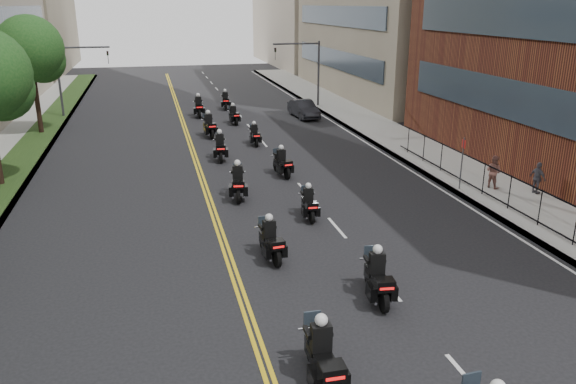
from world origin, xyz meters
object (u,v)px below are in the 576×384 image
at_px(motorcycle_9, 255,136).
at_px(pedestrian_c, 538,178).
at_px(parked_sedan, 304,109).
at_px(motorcycle_13, 225,101).
at_px(motorcycle_10, 209,127).
at_px(motorcycle_3, 377,279).
at_px(motorcycle_4, 270,242).
at_px(motorcycle_2, 322,359).
at_px(motorcycle_6, 238,183).
at_px(motorcycle_8, 220,148).
at_px(motorcycle_7, 282,164).
at_px(motorcycle_11, 234,116).
at_px(motorcycle_5, 309,205).
at_px(motorcycle_12, 199,108).
at_px(pedestrian_b, 493,172).

height_order(motorcycle_9, pedestrian_c, pedestrian_c).
height_order(motorcycle_9, parked_sedan, motorcycle_9).
bearing_deg(motorcycle_13, motorcycle_10, -99.69).
bearing_deg(motorcycle_3, parked_sedan, 85.85).
bearing_deg(motorcycle_10, motorcycle_9, -55.65).
bearing_deg(motorcycle_4, motorcycle_2, -97.98).
bearing_deg(motorcycle_3, motorcycle_10, 102.98).
bearing_deg(motorcycle_6, motorcycle_8, 97.08).
height_order(motorcycle_13, pedestrian_c, motorcycle_13).
bearing_deg(motorcycle_7, motorcycle_3, -98.71).
bearing_deg(motorcycle_4, motorcycle_9, 75.61).
distance_m(motorcycle_11, motorcycle_13, 6.41).
xyz_separation_m(motorcycle_3, parked_sedan, (5.46, 28.42, -0.01)).
xyz_separation_m(motorcycle_5, motorcycle_7, (0.32, 6.24, 0.05)).
xyz_separation_m(motorcycle_4, motorcycle_7, (2.71, 9.75, -0.01)).
xyz_separation_m(motorcycle_2, motorcycle_8, (0.25, 20.79, -0.02)).
height_order(motorcycle_7, motorcycle_9, motorcycle_7).
xyz_separation_m(motorcycle_5, motorcycle_11, (-0.16, 20.10, 0.02)).
relative_size(motorcycle_12, motorcycle_13, 1.10).
bearing_deg(motorcycle_3, motorcycle_6, 110.99).
bearing_deg(motorcycle_13, pedestrian_b, -65.21).
relative_size(motorcycle_9, parked_sedan, 0.50).
height_order(motorcycle_3, motorcycle_12, motorcycle_12).
bearing_deg(pedestrian_c, motorcycle_7, 50.65).
relative_size(motorcycle_9, motorcycle_10, 0.84).
xyz_separation_m(motorcycle_9, pedestrian_b, (9.44, -11.86, 0.35)).
xyz_separation_m(motorcycle_7, motorcycle_11, (-0.48, 13.86, -0.02)).
relative_size(motorcycle_4, motorcycle_8, 0.93).
xyz_separation_m(motorcycle_9, motorcycle_10, (-2.58, 2.94, 0.12)).
xyz_separation_m(motorcycle_3, motorcycle_9, (0.02, 20.40, -0.09)).
height_order(motorcycle_11, parked_sedan, motorcycle_11).
height_order(motorcycle_11, motorcycle_13, motorcycle_13).
height_order(motorcycle_4, motorcycle_13, motorcycle_13).
bearing_deg(motorcycle_6, motorcycle_13, 91.21).
bearing_deg(motorcycle_4, pedestrian_b, 16.61).
distance_m(motorcycle_5, motorcycle_11, 20.11).
xyz_separation_m(motorcycle_7, pedestrian_c, (10.79, -6.09, 0.25)).
xyz_separation_m(motorcycle_4, motorcycle_9, (2.56, 16.79, -0.05)).
bearing_deg(parked_sedan, motorcycle_9, -128.30).
height_order(motorcycle_3, motorcycle_4, motorcycle_3).
relative_size(motorcycle_3, pedestrian_c, 1.59).
distance_m(motorcycle_4, motorcycle_9, 16.98).
xyz_separation_m(motorcycle_10, motorcycle_13, (2.51, 10.29, -0.05)).
distance_m(motorcycle_3, motorcycle_10, 23.47).
bearing_deg(motorcycle_8, motorcycle_13, 85.64).
relative_size(motorcycle_11, motorcycle_12, 0.84).
height_order(motorcycle_4, motorcycle_10, motorcycle_10).
height_order(motorcycle_7, motorcycle_8, motorcycle_8).
relative_size(motorcycle_2, motorcycle_5, 1.20).
bearing_deg(motorcycle_3, motorcycle_11, 97.37).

